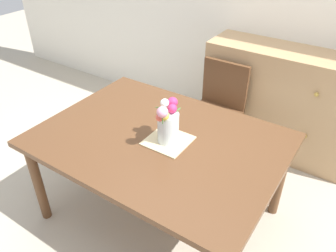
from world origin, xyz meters
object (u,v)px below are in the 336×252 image
at_px(dining_table, 159,147).
at_px(chair_far, 218,106).
at_px(dresser, 281,103).
at_px(flower_vase, 168,123).

bearing_deg(dining_table, chair_far, 90.84).
height_order(chair_far, dresser, dresser).
height_order(dresser, flower_vase, flower_vase).
relative_size(dresser, flower_vase, 4.58).
distance_m(chair_far, flower_vase, 1.01).
bearing_deg(chair_far, dresser, -138.24).
bearing_deg(dresser, flower_vase, -105.22).
xyz_separation_m(chair_far, flower_vase, (0.09, -0.94, 0.36)).
distance_m(dining_table, dresser, 1.41).
relative_size(dining_table, dresser, 1.15).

